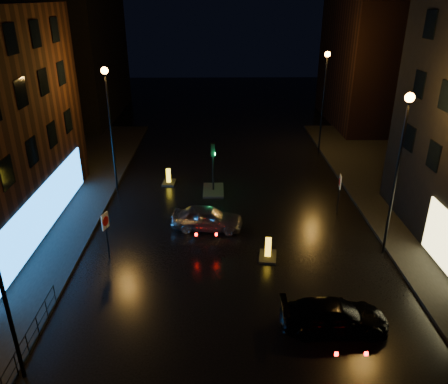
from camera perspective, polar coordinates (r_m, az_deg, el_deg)
The scene contains 14 objects.
ground at distance 18.34m, azimuth 2.22°, elevation -18.04°, with size 120.00×120.00×0.00m, color black.
building_far_left at distance 51.12m, azimuth -18.92°, elevation 17.04°, with size 8.00×16.00×14.00m, color black.
building_far_right at distance 48.65m, azimuth 18.91°, elevation 15.54°, with size 8.00×14.00×12.00m, color black.
street_lamp_lfar at distance 29.19m, azimuth -14.78°, elevation 10.05°, with size 0.44×0.44×8.37m.
street_lamp_rnear at distance 22.43m, azimuth 22.03°, elevation 4.87°, with size 0.44×0.44×8.37m.
street_lamp_rfar at distance 37.21m, azimuth 12.99°, elevation 13.17°, with size 0.44×0.44×8.37m.
traffic_signal at distance 29.98m, azimuth -1.41°, elevation 1.00°, with size 1.40×2.40×3.45m.
guard_railing at distance 18.51m, azimuth -24.42°, elevation -17.17°, with size 0.05×6.04×1.00m.
silver_hatchback at distance 25.11m, azimuth -2.21°, elevation -3.39°, with size 1.63×4.06×1.38m, color #98999F.
dark_sedan at distance 18.70m, azimuth 14.21°, elevation -15.41°, with size 1.76×4.32×1.25m, color black.
bollard_near at distance 22.75m, azimuth 5.75°, elevation -7.97°, with size 1.05×1.42×1.14m.
bollard_far at distance 31.59m, azimuth -7.23°, elevation 1.55°, with size 0.93×1.32×1.11m.
road_sign_left at distance 22.58m, azimuth -15.20°, elevation -4.18°, with size 0.23×0.61×2.55m.
road_sign_right at distance 27.29m, azimuth 14.89°, elevation 0.88°, with size 0.16×0.61×2.51m.
Camera 1 is at (-0.88, -13.54, 12.34)m, focal length 35.00 mm.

